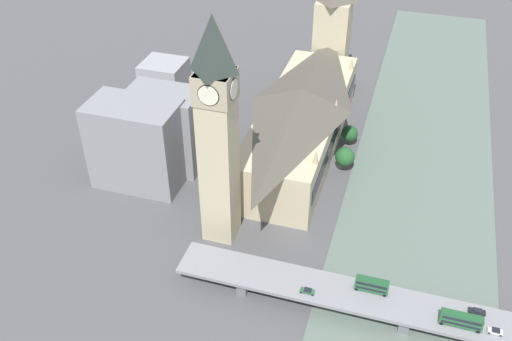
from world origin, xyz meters
The scene contains 16 objects.
ground_plane centered at (0.00, 0.00, 0.00)m, with size 600.00×600.00×0.00m, color #4C4C4F.
river_water centered at (-33.05, 0.00, 0.15)m, with size 54.10×360.00×0.30m, color slate.
parliament_hall centered at (17.68, -8.00, 13.93)m, with size 29.83×99.17×28.07m.
clock_tower centered at (31.42, 50.86, 42.25)m, with size 11.74×11.74×79.33m.
victoria_tower centered at (17.74, -69.59, 24.96)m, with size 16.01×16.01×53.91m.
road_bridge centered at (-33.05, 70.81, 4.84)m, with size 140.19×13.33×5.97m.
double_decker_bus_lead centered at (-22.11, 68.00, 8.54)m, with size 10.00×2.59×4.67m.
double_decker_bus_rear centered at (-47.68, 73.62, 8.56)m, with size 11.69×2.54×4.66m.
car_northbound_tail centered at (-52.29, 67.46, 6.66)m, with size 4.80×1.75×1.35m.
car_southbound_lead centered at (-4.13, 74.23, 6.66)m, with size 4.33×1.85×1.38m.
car_southbound_mid centered at (-57.08, 73.25, 6.68)m, with size 4.02×1.84×1.42m.
city_block_west centered at (65.98, 17.79, 16.42)m, with size 28.39×17.75×32.83m.
city_block_center centered at (71.55, 31.88, 16.96)m, with size 33.33×19.87×33.92m.
city_block_east centered at (91.69, -35.41, 8.29)m, with size 19.88×18.81×16.58m.
tree_embankment_near centered at (-2.77, 2.25, 6.70)m, with size 7.74×7.74×10.59m.
tree_embankment_mid centered at (-1.58, -16.92, 5.45)m, with size 6.94×6.94×8.94m.
Camera 1 is at (-23.07, 188.26, 136.14)m, focal length 40.00 mm.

